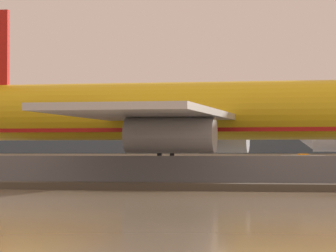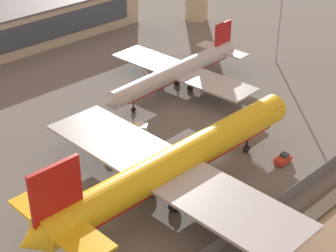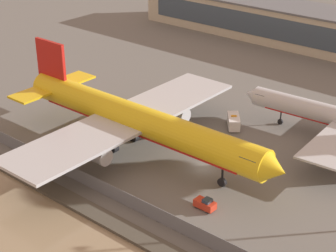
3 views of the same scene
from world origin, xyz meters
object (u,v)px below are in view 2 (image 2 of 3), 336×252
(passenger_jet_silver, at_px, (178,72))
(baggage_tug, at_px, (283,159))
(ops_van, at_px, (134,129))
(apron_light_mast_apron_west, at_px, (281,10))
(cargo_jet_yellow, at_px, (174,164))

(passenger_jet_silver, distance_m, baggage_tug, 34.02)
(ops_van, bearing_deg, apron_light_mast_apron_west, 2.91)
(apron_light_mast_apron_west, bearing_deg, cargo_jet_yellow, -159.31)
(passenger_jet_silver, bearing_deg, apron_light_mast_apron_west, -10.94)
(passenger_jet_silver, bearing_deg, baggage_tug, -102.57)
(passenger_jet_silver, bearing_deg, ops_van, -157.92)
(passenger_jet_silver, xyz_separation_m, baggage_tug, (-7.36, -33.02, -3.57))
(cargo_jet_yellow, bearing_deg, apron_light_mast_apron_west, 20.69)
(passenger_jet_silver, xyz_separation_m, apron_light_mast_apron_west, (28.25, -5.46, 8.49))
(baggage_tug, distance_m, apron_light_mast_apron_west, 46.62)
(baggage_tug, bearing_deg, passenger_jet_silver, 77.43)
(cargo_jet_yellow, xyz_separation_m, apron_light_mast_apron_west, (55.65, 21.02, 6.86))
(cargo_jet_yellow, relative_size, ops_van, 10.44)
(passenger_jet_silver, bearing_deg, cargo_jet_yellow, -135.99)
(cargo_jet_yellow, xyz_separation_m, baggage_tug, (20.04, -6.55, -5.21))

